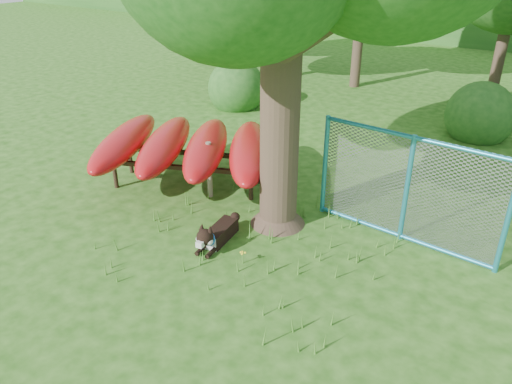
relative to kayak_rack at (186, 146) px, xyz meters
The scene contains 8 objects.
ground 3.38m from the kayak_rack, 43.83° to the right, with size 80.00×80.00×0.00m, color #1E4F0F.
wooden_post 0.79m from the kayak_rack, ahead, with size 0.33×0.13×1.19m.
kayak_rack is the anchor object (origin of this frame).
husky_dog 2.60m from the kayak_rack, 36.68° to the right, with size 0.46×1.27×0.56m.
fence_section 4.58m from the kayak_rack, ahead, with size 3.33×0.29×3.24m.
wildflower_clump 3.29m from the kayak_rack, 31.75° to the right, with size 0.11×0.10×0.23m.
shrub_left 5.95m from the kayak_rack, 116.82° to the left, with size 1.80×1.80×1.80m, color #21561C.
shrub_mid 8.08m from the kayak_rack, 57.19° to the left, with size 1.80×1.80×1.80m, color #21561C.
Camera 1 is at (4.48, -4.87, 4.72)m, focal length 35.00 mm.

